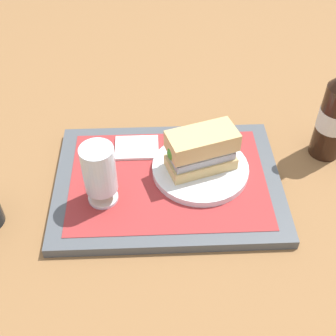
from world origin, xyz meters
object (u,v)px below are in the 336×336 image
Objects in this scene: plate at (200,169)px; sandwich at (200,150)px; beer_glass at (99,172)px; second_bottle at (336,113)px.

plate is 0.05m from sandwich.
sandwich is 1.15× the size of beer_glass.
sandwich is at bearing -161.08° from beer_glass.
beer_glass is (0.19, 0.06, 0.06)m from plate.
second_bottle is at bearing -165.94° from plate.
plate is 0.29m from second_bottle.
plate is at bearing -180.00° from sandwich.
sandwich is 0.54× the size of second_bottle.
plate is 1.52× the size of beer_glass.
beer_glass is 0.47× the size of second_bottle.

